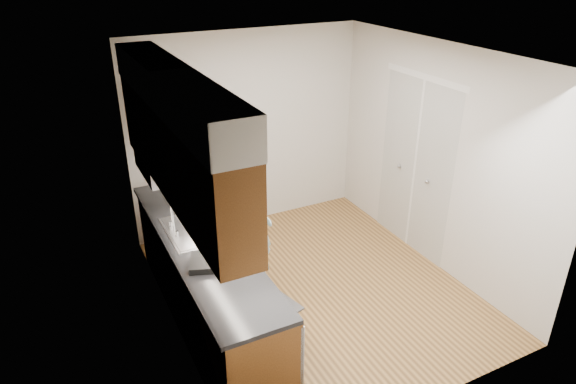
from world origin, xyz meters
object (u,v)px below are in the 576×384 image
(dish_rack, at_px, (211,262))
(soap_bottle_a, at_px, (177,196))
(soda_can, at_px, (196,199))
(steel_can, at_px, (198,198))
(soap_bottle_b, at_px, (181,193))
(soap_bottle_c, at_px, (188,192))
(person, at_px, (253,224))

(dish_rack, bearing_deg, soap_bottle_a, 108.95)
(soap_bottle_a, xyz_separation_m, soda_can, (0.18, -0.03, -0.06))
(steel_can, xyz_separation_m, dish_rack, (-0.25, -1.15, -0.03))
(dish_rack, bearing_deg, soda_can, 99.72)
(soap_bottle_b, bearing_deg, soap_bottle_c, -2.31)
(soap_bottle_a, xyz_separation_m, dish_rack, (-0.04, -1.16, -0.09))
(dish_rack, bearing_deg, soap_bottle_c, 102.60)
(soap_bottle_b, distance_m, dish_rack, 1.27)
(soda_can, xyz_separation_m, dish_rack, (-0.23, -1.13, -0.03))
(person, xyz_separation_m, soap_bottle_a, (-0.57, 0.62, 0.16))
(soap_bottle_c, distance_m, dish_rack, 1.28)
(steel_can, relative_size, dish_rack, 0.32)
(soap_bottle_a, bearing_deg, person, -47.51)
(steel_can, bearing_deg, soap_bottle_b, 139.64)
(soap_bottle_b, height_order, soda_can, soap_bottle_b)
(soap_bottle_c, height_order, soda_can, soap_bottle_c)
(soap_bottle_a, xyz_separation_m, steel_can, (0.21, -0.01, -0.07))
(steel_can, bearing_deg, person, -59.63)
(soap_bottle_a, bearing_deg, soap_bottle_c, 35.19)
(steel_can, height_order, dish_rack, steel_can)
(person, relative_size, steel_can, 15.86)
(soap_bottle_b, bearing_deg, steel_can, -40.36)
(soap_bottle_c, bearing_deg, soda_can, -73.66)
(soap_bottle_a, height_order, soap_bottle_b, soap_bottle_a)
(dish_rack, bearing_deg, steel_can, 98.58)
(soap_bottle_b, xyz_separation_m, dish_rack, (-0.12, -1.27, -0.06))
(soda_can, distance_m, steel_can, 0.03)
(soap_bottle_a, height_order, steel_can, soap_bottle_a)
(person, relative_size, soap_bottle_c, 9.90)
(soda_can, bearing_deg, soap_bottle_c, 106.34)
(steel_can, bearing_deg, soap_bottle_a, 177.32)
(person, bearing_deg, soap_bottle_b, 36.42)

